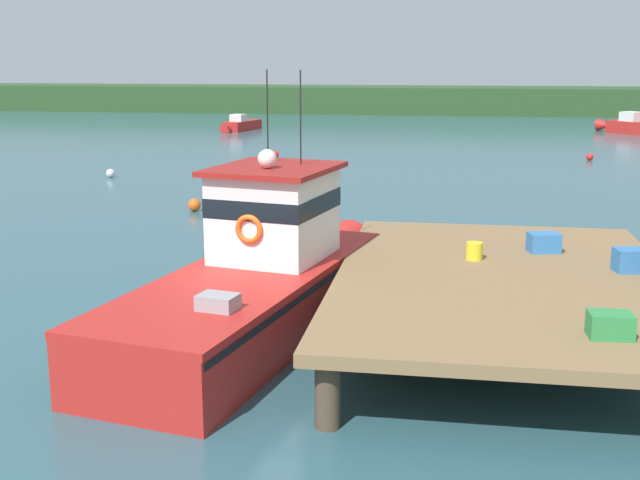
# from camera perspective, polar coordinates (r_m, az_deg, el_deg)

# --- Properties ---
(ground_plane) EXTENTS (200.00, 200.00, 0.00)m
(ground_plane) POSITION_cam_1_polar(r_m,az_deg,el_deg) (15.63, -5.21, -5.99)
(ground_plane) COLOR #2D5660
(dock) EXTENTS (6.00, 9.00, 1.20)m
(dock) POSITION_cam_1_polar(r_m,az_deg,el_deg) (14.89, 12.93, -2.91)
(dock) COLOR #4C3D2D
(dock) RESTS_ON ground
(main_fishing_boat) EXTENTS (4.11, 9.97, 4.80)m
(main_fishing_boat) POSITION_cam_1_polar(r_m,az_deg,el_deg) (15.24, -4.16, -2.51)
(main_fishing_boat) COLOR red
(main_fishing_boat) RESTS_ON ground
(crate_stack_mid_dock) EXTENTS (0.67, 0.54, 0.42)m
(crate_stack_mid_dock) POSITION_cam_1_polar(r_m,az_deg,el_deg) (15.73, 21.22, -1.35)
(crate_stack_mid_dock) COLOR #3370B2
(crate_stack_mid_dock) RESTS_ON dock
(crate_stack_near_edge) EXTENTS (0.68, 0.56, 0.39)m
(crate_stack_near_edge) POSITION_cam_1_polar(r_m,az_deg,el_deg) (16.77, 15.58, -0.17)
(crate_stack_near_edge) COLOR #3370B2
(crate_stack_near_edge) RESTS_ON dock
(crate_single_by_cleat) EXTENTS (0.62, 0.47, 0.35)m
(crate_single_by_cleat) POSITION_cam_1_polar(r_m,az_deg,el_deg) (11.99, 19.89, -5.70)
(crate_single_by_cleat) COLOR #2D8442
(crate_single_by_cleat) RESTS_ON dock
(bait_bucket) EXTENTS (0.32, 0.32, 0.34)m
(bait_bucket) POSITION_cam_1_polar(r_m,az_deg,el_deg) (15.83, 10.88, -0.77)
(bait_bucket) COLOR yellow
(bait_bucket) RESTS_ON dock
(moored_boat_mid_harbor) EXTENTS (2.00, 4.65, 1.16)m
(moored_boat_mid_harbor) POSITION_cam_1_polar(r_m,az_deg,el_deg) (57.55, -5.65, 8.13)
(moored_boat_mid_harbor) COLOR red
(moored_boat_mid_harbor) RESTS_ON ground
(moored_boat_far_left) EXTENTS (4.73, 5.03, 1.47)m
(moored_boat_far_left) POSITION_cam_1_polar(r_m,az_deg,el_deg) (58.58, 21.48, 7.50)
(moored_boat_far_left) COLOR red
(moored_boat_far_left) RESTS_ON ground
(mooring_buoy_channel_marker) EXTENTS (0.37, 0.37, 0.37)m
(mooring_buoy_channel_marker) POSITION_cam_1_polar(r_m,az_deg,el_deg) (35.75, -14.63, 4.61)
(mooring_buoy_channel_marker) COLOR silver
(mooring_buoy_channel_marker) RESTS_ON ground
(mooring_buoy_spare_mooring) EXTENTS (0.37, 0.37, 0.37)m
(mooring_buoy_spare_mooring) POSITION_cam_1_polar(r_m,az_deg,el_deg) (41.50, -3.20, 6.09)
(mooring_buoy_spare_mooring) COLOR red
(mooring_buoy_spare_mooring) RESTS_ON ground
(mooring_buoy_outer) EXTENTS (0.35, 0.35, 0.35)m
(mooring_buoy_outer) POSITION_cam_1_polar(r_m,az_deg,el_deg) (42.65, 18.58, 5.61)
(mooring_buoy_outer) COLOR red
(mooring_buoy_outer) RESTS_ON ground
(mooring_buoy_inshore) EXTENTS (0.43, 0.43, 0.43)m
(mooring_buoy_inshore) POSITION_cam_1_polar(r_m,az_deg,el_deg) (27.23, -8.90, 2.48)
(mooring_buoy_inshore) COLOR #EA5B19
(mooring_buoy_inshore) RESTS_ON ground
(far_shoreline) EXTENTS (120.00, 8.00, 2.40)m
(far_shoreline) POSITION_cam_1_polar(r_m,az_deg,el_deg) (76.51, 6.48, 9.85)
(far_shoreline) COLOR #284723
(far_shoreline) RESTS_ON ground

